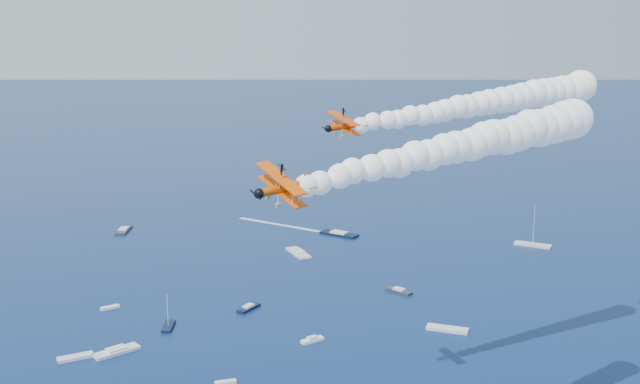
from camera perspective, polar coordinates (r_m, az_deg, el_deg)
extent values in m
cube|color=black|center=(275.35, 1.43, -3.14)|extent=(13.16, 13.15, 0.70)
cube|color=silver|center=(272.13, 15.54, -3.80)|extent=(12.02, 10.76, 0.70)
cube|color=white|center=(186.95, -0.58, -10.96)|extent=(6.05, 3.86, 0.70)
cube|color=black|center=(207.18, -5.33, -8.59)|extent=(6.98, 6.92, 0.70)
cube|color=#292F36|center=(289.23, -14.39, -2.77)|extent=(6.19, 11.97, 0.70)
cube|color=silver|center=(187.14, -14.89, -11.38)|extent=(10.99, 7.96, 0.70)
cube|color=silver|center=(195.77, 9.46, -10.01)|extent=(10.53, 8.19, 0.70)
cube|color=black|center=(198.38, -11.21, -9.78)|extent=(3.78, 7.64, 0.70)
cube|color=silver|center=(186.73, -17.73, -11.62)|extent=(8.37, 4.57, 0.70)
cube|color=silver|center=(168.13, -7.04, -13.89)|extent=(4.66, 1.82, 0.70)
cube|color=#2C303B|center=(219.74, 5.90, -7.34)|extent=(6.68, 7.84, 0.70)
cube|color=white|center=(214.20, -15.35, -8.28)|extent=(5.14, 3.27, 0.70)
cube|color=silver|center=(253.33, -1.63, -4.55)|extent=(6.62, 13.55, 0.70)
cube|color=white|center=(289.23, -3.00, -2.45)|extent=(28.32, 28.25, 0.04)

